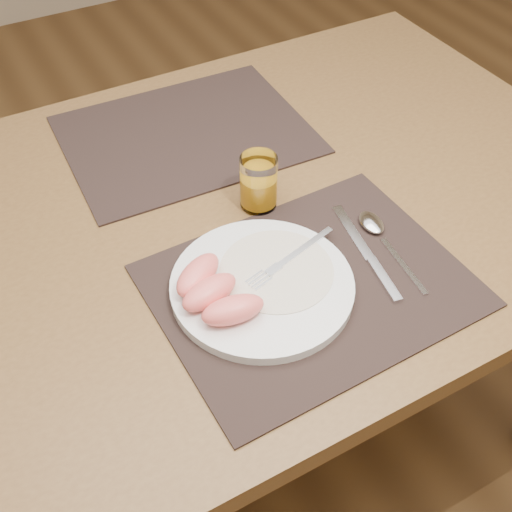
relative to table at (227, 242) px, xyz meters
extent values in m
plane|color=brown|center=(0.00, 0.00, -0.67)|extent=(5.00, 5.00, 0.00)
cube|color=brown|center=(0.00, 0.00, 0.06)|extent=(1.40, 0.90, 0.04)
cylinder|color=brown|center=(0.62, 0.37, -0.31)|extent=(0.06, 0.06, 0.71)
cube|color=black|center=(0.03, -0.22, 0.09)|extent=(0.46, 0.36, 0.00)
cube|color=black|center=(0.03, 0.22, 0.09)|extent=(0.46, 0.37, 0.00)
cylinder|color=white|center=(-0.04, -0.19, 0.10)|extent=(0.27, 0.27, 0.02)
cylinder|color=white|center=(-0.01, -0.18, 0.10)|extent=(0.17, 0.17, 0.00)
cube|color=silver|center=(0.05, -0.16, 0.11)|extent=(0.11, 0.04, 0.00)
cube|color=silver|center=(-0.01, -0.18, 0.11)|extent=(0.03, 0.02, 0.00)
cube|color=silver|center=(-0.04, -0.19, 0.11)|extent=(0.04, 0.03, 0.00)
cube|color=silver|center=(0.15, -0.16, 0.09)|extent=(0.04, 0.13, 0.00)
cube|color=silver|center=(0.13, -0.27, 0.09)|extent=(0.03, 0.09, 0.01)
cube|color=silver|center=(0.17, -0.26, 0.09)|extent=(0.02, 0.13, 0.00)
ellipsoid|color=silver|center=(0.18, -0.16, 0.09)|extent=(0.04, 0.06, 0.01)
cylinder|color=white|center=(0.05, -0.02, 0.13)|extent=(0.06, 0.06, 0.09)
cylinder|color=orange|center=(0.05, -0.02, 0.12)|extent=(0.05, 0.05, 0.05)
ellipsoid|color=#FF7568|center=(-0.11, -0.23, 0.12)|extent=(0.09, 0.06, 0.04)
ellipsoid|color=#FF7568|center=(-0.12, -0.19, 0.12)|extent=(0.10, 0.06, 0.04)
ellipsoid|color=#FF7568|center=(-0.12, -0.15, 0.12)|extent=(0.10, 0.08, 0.04)
camera|label=1|loc=(-0.35, -0.74, 0.80)|focal=45.00mm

